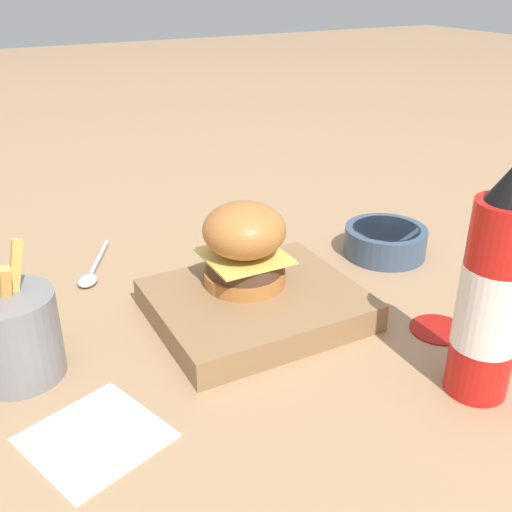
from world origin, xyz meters
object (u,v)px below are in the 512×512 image
serving_board (256,305)px  side_bowl (385,240)px  fries_basket (14,334)px  spoon (91,272)px  burger (244,244)px  ketchup_bottle (492,296)px

serving_board → side_bowl: side_bowl is taller
fries_basket → spoon: 0.23m
burger → ketchup_bottle: ketchup_bottle is taller
ketchup_bottle → fries_basket: bearing=149.0°
fries_basket → spoon: (0.12, 0.19, -0.05)m
spoon → burger: bearing=68.1°
serving_board → side_bowl: 0.27m
serving_board → spoon: bearing=127.0°
burger → fries_basket: size_ratio=0.69×
serving_board → fries_basket: fries_basket is taller
side_bowl → fries_basket: bearing=-174.6°
ketchup_bottle → spoon: size_ratio=1.79×
burger → fries_basket: 0.28m
serving_board → fries_basket: 0.28m
ketchup_bottle → fries_basket: ketchup_bottle is taller
burger → side_bowl: 0.27m
fries_basket → side_bowl: fries_basket is taller
serving_board → burger: burger is taller
fries_basket → side_bowl: (0.54, 0.05, -0.03)m
ketchup_bottle → serving_board: bearing=120.0°
burger → spoon: bearing=131.0°
spoon → side_bowl: bearing=98.4°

